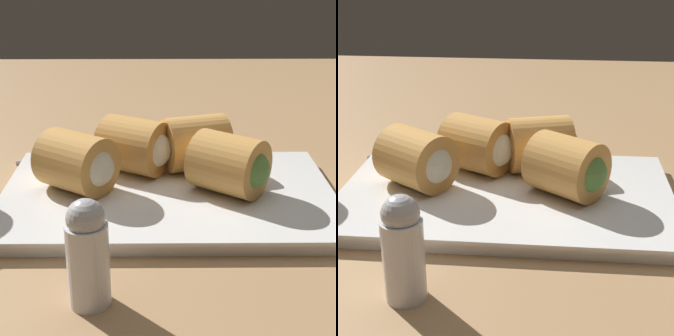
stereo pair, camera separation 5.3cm
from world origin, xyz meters
TOP-DOWN VIEW (x-y plane):
  - table_surface at (0.00, 0.00)cm, footprint 180.00×140.00cm
  - serving_plate at (-2.68, 2.11)cm, footprint 32.56×20.97cm
  - roll_front_left at (-6.08, -3.54)cm, footprint 8.05×7.41cm
  - roll_front_right at (0.42, -2.50)cm, footprint 8.44×8.20cm
  - roll_back_left at (-8.86, 2.81)cm, footprint 8.62×8.48cm
  - roll_back_right at (5.83, 2.18)cm, footprint 8.59×8.43cm
  - spoon at (-1.00, -14.74)cm, footprint 20.17×9.60cm
  - salt_shaker at (3.07, 18.49)cm, footprint 3.05×3.05cm

SIDE VIEW (x-z plane):
  - table_surface at x=0.00cm, z-range 0.00..2.00cm
  - spoon at x=-1.00cm, z-range 1.94..3.47cm
  - serving_plate at x=-2.68cm, z-range 2.01..3.51cm
  - salt_shaker at x=3.07cm, z-range 2.01..10.27cm
  - roll_front_left at x=-6.08cm, z-range 3.50..9.30cm
  - roll_front_right at x=0.42cm, z-range 3.50..9.30cm
  - roll_back_left at x=-8.86cm, z-range 3.50..9.30cm
  - roll_back_right at x=5.83cm, z-range 3.50..9.30cm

